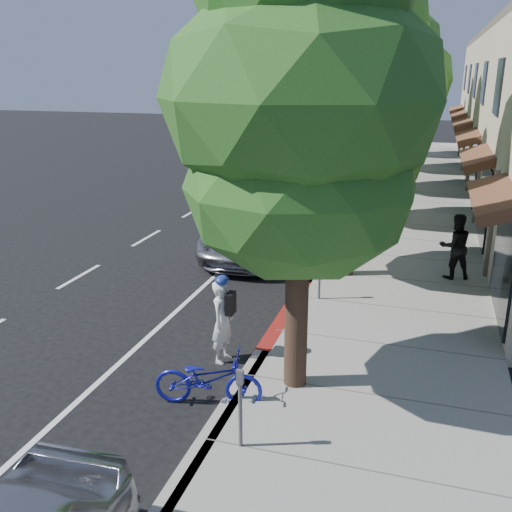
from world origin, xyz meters
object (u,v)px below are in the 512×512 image
at_px(street_tree_0, 301,106).
at_px(white_pickup, 326,166).
at_px(bicycle, 208,379).
at_px(dark_sedan, 312,207).
at_px(pedestrian, 455,246).
at_px(street_tree_4, 400,80).
at_px(street_tree_1, 355,93).
at_px(dark_suv_far, 364,145).
at_px(street_tree_2, 377,114).
at_px(silver_suv, 257,229).
at_px(street_tree_5, 405,90).
at_px(cyclist, 223,322).
at_px(street_tree_3, 392,82).

bearing_deg(street_tree_0, white_pickup, 98.89).
xyz_separation_m(bicycle, dark_sedan, (-0.68, 11.89, 0.30)).
bearing_deg(pedestrian, street_tree_4, -100.33).
bearing_deg(street_tree_1, street_tree_0, -90.00).
distance_m(dark_suv_far, pedestrian, 24.05).
distance_m(street_tree_2, bicycle, 13.43).
relative_size(street_tree_2, white_pickup, 1.13).
height_order(silver_suv, pedestrian, pedestrian).
xyz_separation_m(street_tree_5, silver_suv, (-3.00, -22.50, -3.52)).
bearing_deg(dark_suv_far, street_tree_4, -76.15).
relative_size(street_tree_1, bicycle, 4.27).
xyz_separation_m(street_tree_0, street_tree_2, (-0.00, 12.00, -0.93)).
bearing_deg(pedestrian, cyclist, 33.80).
height_order(street_tree_5, cyclist, street_tree_5).
relative_size(street_tree_5, silver_suv, 1.25).
xyz_separation_m(street_tree_0, white_pickup, (-3.10, 19.81, -4.09)).
relative_size(bicycle, pedestrian, 1.05).
distance_m(street_tree_5, silver_suv, 22.97).
bearing_deg(cyclist, street_tree_3, 2.46).
bearing_deg(street_tree_3, cyclist, -95.27).
bearing_deg(street_tree_5, white_pickup, -106.92).
relative_size(street_tree_4, silver_suv, 1.47).
distance_m(street_tree_5, white_pickup, 11.19).
xyz_separation_m(cyclist, dark_sedan, (-0.38, 10.34, -0.05)).
xyz_separation_m(street_tree_1, cyclist, (-1.60, -5.34, -4.09)).
height_order(street_tree_4, street_tree_5, street_tree_4).
bearing_deg(bicycle, cyclist, 0.72).
height_order(street_tree_1, street_tree_2, street_tree_1).
xyz_separation_m(street_tree_1, dark_sedan, (-1.98, 5.00, -4.14)).
height_order(street_tree_5, silver_suv, street_tree_5).
height_order(street_tree_1, dark_suv_far, street_tree_1).
relative_size(street_tree_3, dark_sedan, 1.72).
xyz_separation_m(white_pickup, pedestrian, (5.89, -13.29, 0.18)).
xyz_separation_m(street_tree_0, dark_sedan, (-1.98, 11.00, -4.16)).
xyz_separation_m(silver_suv, white_pickup, (-0.10, 12.31, 0.09)).
bearing_deg(street_tree_4, street_tree_3, -90.00).
relative_size(street_tree_0, street_tree_4, 0.97).
bearing_deg(bicycle, street_tree_2, -15.98).
relative_size(street_tree_3, white_pickup, 1.39).
distance_m(cyclist, bicycle, 1.62).
bearing_deg(silver_suv, street_tree_0, -70.06).
bearing_deg(street_tree_0, street_tree_1, 90.00).
bearing_deg(street_tree_2, street_tree_3, 90.00).
bearing_deg(white_pickup, street_tree_1, -84.83).
bearing_deg(street_tree_0, cyclist, 157.54).
height_order(street_tree_3, pedestrian, street_tree_3).
distance_m(silver_suv, pedestrian, 5.88).
xyz_separation_m(street_tree_3, silver_suv, (-3.00, -10.50, -4.21)).
relative_size(street_tree_0, white_pickup, 1.34).
height_order(cyclist, pedestrian, pedestrian).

